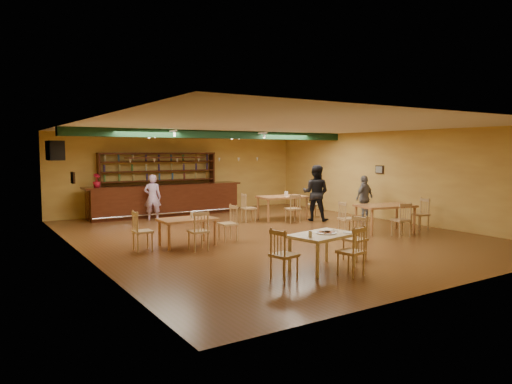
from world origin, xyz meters
TOP-DOWN VIEW (x-y plane):
  - floor at (0.00, 0.00)m, footprint 12.00×12.00m
  - ceiling_beam at (0.00, 2.80)m, footprint 10.00×0.30m
  - track_rail_left at (-1.80, 3.40)m, footprint 0.05×2.50m
  - track_rail_right at (1.40, 3.40)m, footprint 0.05×2.50m
  - ac_unit at (-4.80, 4.20)m, footprint 0.34×0.70m
  - picture_left at (-4.97, 1.00)m, footprint 0.04×0.34m
  - picture_right at (4.97, 0.50)m, footprint 0.04×0.34m
  - bar_counter at (-0.98, 5.15)m, footprint 5.76×0.85m
  - back_bar_hutch at (-0.98, 5.78)m, footprint 4.45×0.40m
  - poinsettia at (-3.41, 5.15)m, footprint 0.33×0.33m
  - dining_table_b at (2.00, 2.09)m, footprint 1.73×1.18m
  - dining_table_c at (-2.56, -0.24)m, footprint 1.38×0.84m
  - dining_table_d at (3.03, -1.54)m, footprint 1.75×1.26m
  - near_table at (-1.27, -3.83)m, footprint 1.46×1.09m
  - pizza_tray at (-1.17, -3.83)m, footprint 0.40×0.40m
  - parmesan_shaker at (-1.69, -3.97)m, footprint 0.09×0.09m
  - napkin_stack at (-0.94, -3.64)m, footprint 0.25×0.23m
  - pizza_server at (-1.03, -3.78)m, footprint 0.33×0.11m
  - side_plate at (-0.75, -4.02)m, footprint 0.26×0.26m
  - patron_bar at (-1.78, 4.33)m, footprint 0.66×0.55m
  - patron_right_a at (2.80, 1.29)m, footprint 1.12×1.15m
  - patron_right_b at (4.23, 0.46)m, footprint 0.95×0.53m

SIDE VIEW (x-z plane):
  - floor at x=0.00m, z-range 0.00..0.00m
  - dining_table_c at x=-2.56m, z-range 0.00..0.68m
  - near_table at x=-1.27m, z-range 0.00..0.71m
  - dining_table_d at x=3.03m, z-range 0.00..0.80m
  - dining_table_b at x=2.00m, z-range 0.00..0.81m
  - bar_counter at x=-0.98m, z-range 0.00..1.13m
  - side_plate at x=-0.75m, z-range 0.71..0.72m
  - pizza_tray at x=-1.17m, z-range 0.71..0.72m
  - napkin_stack at x=-0.94m, z-range 0.71..0.74m
  - pizza_server at x=-1.03m, z-range 0.72..0.73m
  - patron_right_b at x=4.23m, z-range 0.00..1.52m
  - parmesan_shaker at x=-1.69m, z-range 0.71..0.82m
  - patron_bar at x=-1.78m, z-range 0.00..1.56m
  - patron_right_a at x=2.80m, z-range 0.00..1.87m
  - back_bar_hutch at x=-0.98m, z-range 0.00..2.28m
  - poinsettia at x=-3.41m, z-range 1.13..1.59m
  - picture_left at x=-4.97m, z-range 1.56..1.84m
  - picture_right at x=4.97m, z-range 1.56..1.84m
  - ac_unit at x=-4.80m, z-range 2.11..2.59m
  - ceiling_beam at x=0.00m, z-range 2.75..3.00m
  - track_rail_left at x=-1.80m, z-range 2.92..2.96m
  - track_rail_right at x=1.40m, z-range 2.92..2.96m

